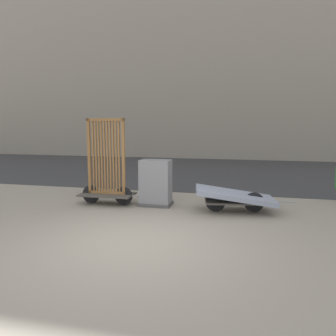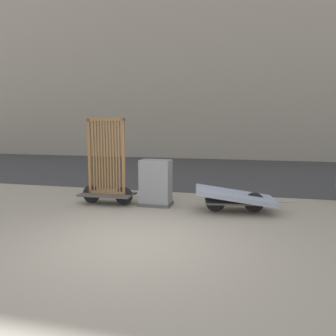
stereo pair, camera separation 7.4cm
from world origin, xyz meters
name	(u,v)px [view 2 (the right image)]	position (x,y,z in m)	size (l,w,h in m)	color
ground_plane	(133,243)	(0.00, 0.00, 0.00)	(60.00, 60.00, 0.00)	gray
road_strip	(205,170)	(0.00, 9.38, 0.00)	(56.00, 10.07, 0.01)	#38383A
building_facade	(222,49)	(0.00, 16.41, 6.79)	(48.00, 4.00, 13.58)	#9E9384
bike_cart_with_bedframe	(107,174)	(-1.60, 2.49, 0.77)	(2.08, 0.73, 2.18)	#4C4742
bike_cart_with_mattress	(235,197)	(1.61, 2.49, 0.36)	(2.35, 1.27, 0.58)	#4C4742
utility_cabinet	(156,184)	(-0.36, 2.65, 0.54)	(0.81, 0.55, 1.15)	#4C4C4C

